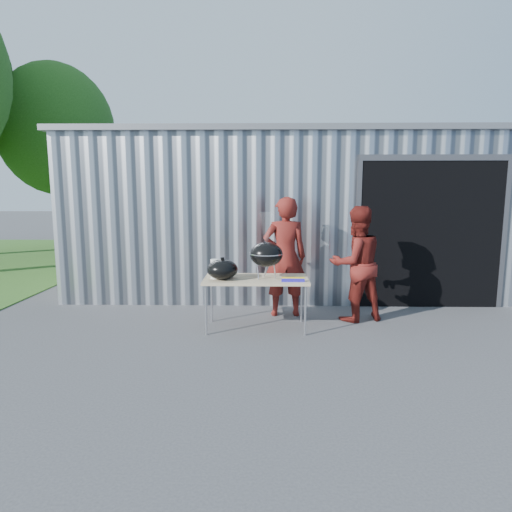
{
  "coord_description": "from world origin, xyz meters",
  "views": [
    {
      "loc": [
        0.46,
        -5.63,
        1.97
      ],
      "look_at": [
        0.34,
        0.59,
        1.05
      ],
      "focal_mm": 30.0,
      "sensor_mm": 36.0,
      "label": 1
    }
  ],
  "objects_px": {
    "kettle_grill": "(266,250)",
    "person_cook": "(285,257)",
    "folding_table": "(256,281)",
    "person_bystander": "(356,264)"
  },
  "relations": [
    {
      "from": "folding_table",
      "to": "kettle_grill",
      "type": "bearing_deg",
      "value": -2.27
    },
    {
      "from": "person_cook",
      "to": "person_bystander",
      "type": "distance_m",
      "value": 1.11
    },
    {
      "from": "kettle_grill",
      "to": "person_cook",
      "type": "height_order",
      "value": "person_cook"
    },
    {
      "from": "folding_table",
      "to": "kettle_grill",
      "type": "xyz_separation_m",
      "value": [
        0.15,
        -0.01,
        0.45
      ]
    },
    {
      "from": "folding_table",
      "to": "person_cook",
      "type": "bearing_deg",
      "value": 57.11
    },
    {
      "from": "kettle_grill",
      "to": "person_cook",
      "type": "xyz_separation_m",
      "value": [
        0.3,
        0.7,
        -0.21
      ]
    },
    {
      "from": "folding_table",
      "to": "person_bystander",
      "type": "xyz_separation_m",
      "value": [
        1.53,
        0.45,
        0.18
      ]
    },
    {
      "from": "folding_table",
      "to": "person_bystander",
      "type": "relative_size",
      "value": 0.85
    },
    {
      "from": "person_bystander",
      "to": "person_cook",
      "type": "bearing_deg",
      "value": -31.25
    },
    {
      "from": "kettle_grill",
      "to": "person_bystander",
      "type": "height_order",
      "value": "person_bystander"
    }
  ]
}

